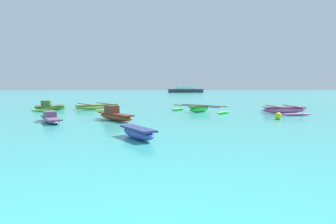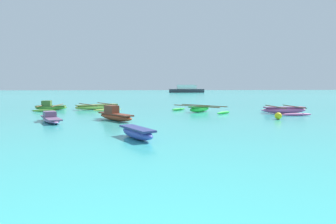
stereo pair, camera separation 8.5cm
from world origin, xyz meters
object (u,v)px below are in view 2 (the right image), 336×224
Objects in this scene: moored_boat_6 at (137,132)px; mooring_buoy_0 at (278,116)px; moored_boat_4 at (97,107)px; moored_boat_5 at (200,109)px; moored_boat_0 at (115,115)px; moored_boat_2 at (50,107)px; distant_ferry at (187,89)px; moored_boat_1 at (51,118)px; moored_boat_3 at (284,110)px.

moored_boat_6 is 10.40m from mooring_buoy_0.
moored_boat_5 reaches higher than moored_boat_4.
moored_boat_0 is 10.01m from moored_boat_2.
distant_ferry is (3.99, 64.96, 0.64)m from mooring_buoy_0.
mooring_buoy_0 is (16.09, -8.33, -0.04)m from moored_boat_2.
moored_boat_6 is at bearing -106.43° from moored_boat_4.
moored_boat_1 is at bearing -128.88° from moored_boat_4.
moored_boat_3 is 0.73× the size of moored_boat_4.
moored_boat_0 is 66.06m from distant_ferry.
distant_ferry is (1.83, 61.35, 0.60)m from moored_boat_3.
moored_boat_4 reaches higher than mooring_buoy_0.
moored_boat_4 is 2.14× the size of moored_boat_6.
moored_boat_0 is at bearing -105.50° from moored_boat_4.
moored_boat_6 is (-10.69, -9.54, -0.01)m from moored_boat_3.
distant_ferry is at bearing 43.39° from moored_boat_4.
moored_boat_1 reaches higher than moored_boat_5.
moored_boat_6 is at bearing -100.02° from distant_ferry.
moored_boat_4 is 11.78× the size of mooring_buoy_0.
moored_boat_5 is (12.21, -3.01, -0.01)m from moored_boat_2.
mooring_buoy_0 is (8.54, 5.93, -0.03)m from moored_boat_6.
moored_boat_0 is 0.85× the size of moored_boat_3.
moored_boat_6 is at bearing -22.83° from moored_boat_0.
moored_boat_1 is 0.89× the size of moored_boat_3.
moored_boat_0 is at bearing 73.20° from moored_boat_1.
moored_boat_3 is 15.28m from moored_boat_4.
moored_boat_2 reaches higher than moored_boat_4.
moored_boat_2 is at bearing 156.07° from moored_boat_4.
moored_boat_1 is at bearing -166.11° from moored_boat_6.
moored_boat_5 is at bearing -97.51° from distant_ferry.
moored_boat_6 is (5.00, -5.79, 0.04)m from moored_boat_1.
moored_boat_0 is at bearing -52.88° from moored_boat_2.
moored_boat_2 reaches higher than moored_boat_6.
moored_boat_0 is at bearing -102.21° from distant_ferry.
moored_boat_3 is at bearing -57.35° from moored_boat_5.
moored_boat_5 is (6.11, 4.92, -0.06)m from moored_boat_0.
mooring_buoy_0 is at bearing -27.84° from moored_boat_2.
moored_boat_6 is (1.44, -6.33, -0.06)m from moored_boat_0.
moored_boat_5 is 1.90× the size of moored_boat_6.
moored_boat_0 reaches higher than moored_boat_4.
moored_boat_5 is at bearing -14.32° from moored_boat_2.
moored_boat_1 is 13.54m from mooring_buoy_0.
moored_boat_3 is 4.21m from mooring_buoy_0.
moored_boat_2 is 0.40× the size of distant_ferry.
moored_boat_2 is 1.64× the size of moored_boat_6.
moored_boat_1 is at bearing -179.40° from mooring_buoy_0.
distant_ferry reaches higher than moored_boat_6.
moored_boat_0 is 3.60m from moored_boat_1.
distant_ferry is at bearing 143.04° from moored_boat_6.
distant_ferry is at bearing 132.12° from moored_boat_0.
moored_boat_2 is 0.76× the size of moored_boat_4.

